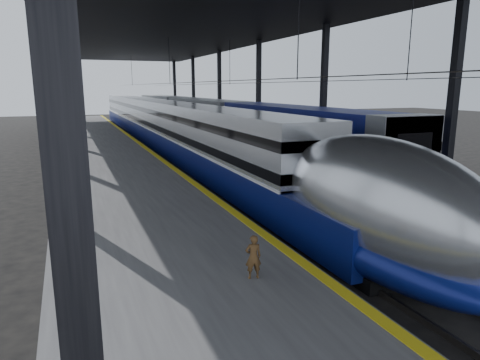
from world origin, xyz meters
TOP-DOWN VIEW (x-y plane):
  - ground at (0.00, 0.00)m, footprint 160.00×160.00m
  - platform at (-3.50, 20.00)m, footprint 6.00×80.00m
  - yellow_strip at (-0.70, 20.00)m, footprint 0.30×80.00m
  - rails at (4.50, 20.00)m, footprint 6.52×80.00m
  - canopy at (1.90, 20.00)m, footprint 18.00×75.00m
  - tgv_train at (2.00, 27.97)m, footprint 2.82×65.20m
  - second_train at (7.00, 31.63)m, footprint 2.97×56.05m
  - child at (-2.16, -0.63)m, footprint 0.40×0.29m

SIDE VIEW (x-z plane):
  - ground at x=0.00m, z-range 0.00..0.00m
  - rails at x=4.50m, z-range 0.00..0.16m
  - platform at x=-3.50m, z-range 0.00..1.00m
  - yellow_strip at x=-0.70m, z-range 1.00..1.01m
  - child at x=-2.16m, z-range 1.00..2.01m
  - tgv_train at x=2.00m, z-range -0.13..3.91m
  - second_train at x=7.00m, z-range 0.03..4.12m
  - canopy at x=1.90m, z-range 4.38..13.85m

